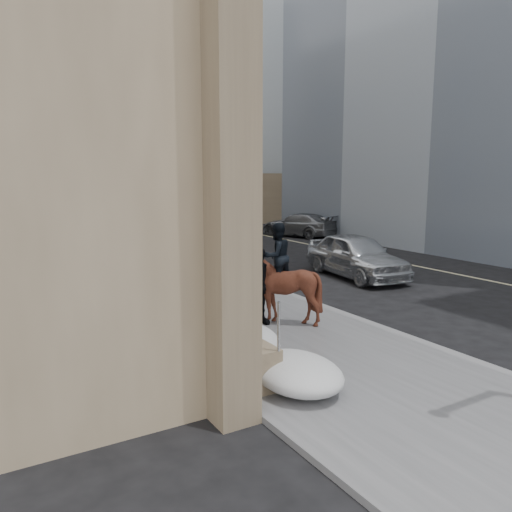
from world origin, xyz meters
The scene contains 15 objects.
ground centered at (0.00, 0.00, 0.00)m, with size 140.00×140.00×0.00m, color black.
sidewalk centered at (0.00, 10.00, 0.06)m, with size 5.00×80.00×0.12m, color #575759.
curb centered at (2.62, 10.00, 0.06)m, with size 0.24×80.00×0.12m, color slate.
lane_line centered at (10.50, 10.00, 0.01)m, with size 0.15×70.00×0.01m, color #BFB78C.
far_podium centered at (15.50, 10.00, 2.00)m, with size 2.00×80.00×4.00m, color #73614A.
bg_building_mid centered at (4.00, 60.00, 14.00)m, with size 30.00×12.00×28.00m, color slate.
streetlight_mid centered at (2.74, 14.00, 4.58)m, with size 1.71×0.24×8.00m.
streetlight_far centered at (2.74, 34.00, 4.58)m, with size 1.71×0.24×8.00m.
traffic_signal centered at (2.07, 22.00, 4.00)m, with size 4.10×0.22×6.00m.
snow_bank centered at (-1.42, 8.11, 0.47)m, with size 1.70×18.10×0.76m.
mounted_horse_left centered at (-1.87, 3.63, 1.24)m, with size 1.64×2.70×2.72m.
mounted_horse_right centered at (0.52, 1.53, 1.20)m, with size 1.71×1.89×2.62m.
pedestrian centered at (0.01, 1.72, 1.13)m, with size 1.18×0.49×2.02m, color black.
car_silver centered at (6.65, 5.43, 0.85)m, with size 2.01×5.01×1.71m, color silver.
car_grey centered at (12.13, 16.94, 0.74)m, with size 2.08×5.12×1.49m, color slate.
Camera 1 is at (-6.40, -9.00, 3.98)m, focal length 35.00 mm.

